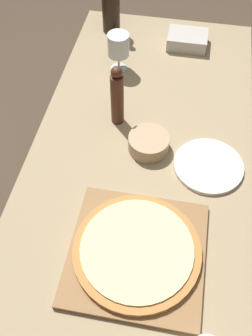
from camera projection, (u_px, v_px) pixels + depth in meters
The scene contains 10 objects.
ground_plane at pixel (136, 251), 1.90m from camera, with size 12.00×12.00×0.00m, color #4C3D2D.
dining_table at pixel (139, 173), 1.40m from camera, with size 0.75×1.68×0.73m.
cutting_board at pixel (137, 253), 1.10m from camera, with size 0.38×0.38×0.02m.
pizza at pixel (137, 250), 1.09m from camera, with size 0.36×0.36×0.02m.
wine_bottle at pixel (111, 4), 1.66m from camera, with size 0.08×0.08×0.32m.
pepper_mill at pixel (117, 97), 1.34m from camera, with size 0.05×0.05×0.24m.
wine_glass at pixel (118, 46), 1.52m from camera, with size 0.08×0.08×0.16m.
small_bowl at pixel (149, 143), 1.32m from camera, with size 0.14×0.14×0.06m.
dinner_plate at pixel (209, 165), 1.30m from camera, with size 0.23×0.23×0.01m.
food_container at pixel (187, 40), 1.67m from camera, with size 0.17×0.12×0.06m.
Camera 1 is at (0.10, -0.82, 1.76)m, focal length 42.00 mm.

